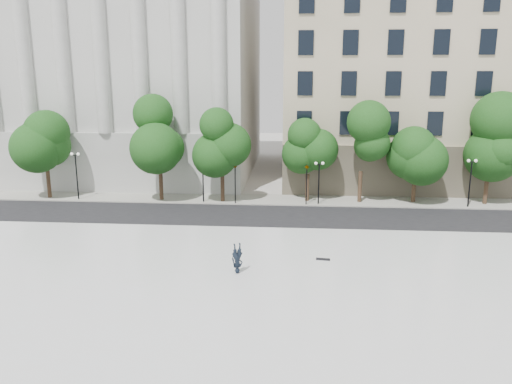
% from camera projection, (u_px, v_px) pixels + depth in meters
% --- Properties ---
extents(ground, '(160.00, 160.00, 0.00)m').
position_uv_depth(ground, '(225.00, 324.00, 23.51)').
color(ground, '#B0ADA6').
rests_on(ground, ground).
extents(plaza, '(44.00, 22.00, 0.45)m').
position_uv_depth(plaza, '(233.00, 292.00, 26.37)').
color(plaza, silver).
rests_on(plaza, ground).
extents(street, '(60.00, 8.00, 0.02)m').
position_uv_depth(street, '(255.00, 218.00, 40.98)').
color(street, black).
rests_on(street, ground).
extents(far_sidewalk, '(60.00, 4.00, 0.12)m').
position_uv_depth(far_sidewalk, '(260.00, 199.00, 46.79)').
color(far_sidewalk, '#A19F94').
rests_on(far_sidewalk, ground).
extents(building_west, '(31.50, 27.65, 25.60)m').
position_uv_depth(building_west, '(126.00, 63.00, 59.29)').
color(building_west, beige).
rests_on(building_west, ground).
extents(building_east, '(36.00, 26.15, 23.00)m').
position_uv_depth(building_east, '(443.00, 78.00, 57.24)').
color(building_east, beige).
rests_on(building_east, ground).
extents(traffic_light_west, '(0.92, 1.56, 4.12)m').
position_uv_depth(traffic_light_west, '(235.00, 165.00, 44.49)').
color(traffic_light_west, black).
rests_on(traffic_light_west, ground).
extents(traffic_light_east, '(0.38, 1.74, 4.20)m').
position_uv_depth(traffic_light_east, '(307.00, 165.00, 43.99)').
color(traffic_light_east, black).
rests_on(traffic_light_east, ground).
extents(person_lying, '(1.27, 1.87, 0.48)m').
position_uv_depth(person_lying, '(237.00, 269.00, 28.35)').
color(person_lying, black).
rests_on(person_lying, plaza).
extents(skateboard, '(0.87, 0.32, 0.09)m').
position_uv_depth(skateboard, '(323.00, 259.00, 30.40)').
color(skateboard, black).
rests_on(skateboard, plaza).
extents(street_trees, '(44.58, 5.03, 8.10)m').
position_uv_depth(street_trees, '(273.00, 143.00, 44.96)').
color(street_trees, '#382619').
rests_on(street_trees, ground).
extents(lamp_posts, '(36.33, 0.28, 4.53)m').
position_uv_depth(lamp_posts, '(263.00, 172.00, 44.75)').
color(lamp_posts, black).
rests_on(lamp_posts, ground).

